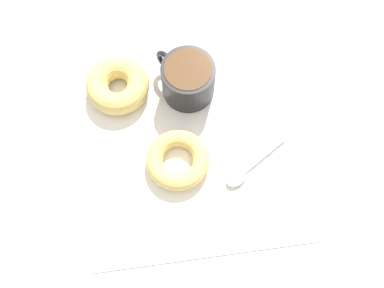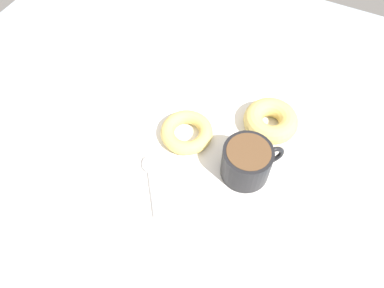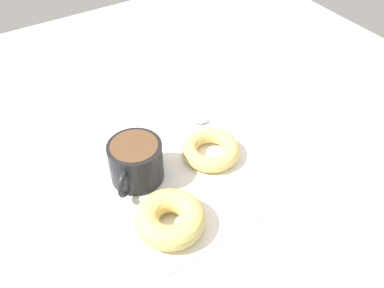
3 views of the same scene
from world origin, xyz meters
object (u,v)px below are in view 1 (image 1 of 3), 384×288
at_px(coffee_cup, 187,79).
at_px(donut_far, 178,159).
at_px(spoon, 244,172).
at_px(donut_near_cup, 118,86).

distance_m(coffee_cup, donut_far, 0.13).
relative_size(donut_far, spoon, 0.94).
relative_size(coffee_cup, spoon, 0.92).
relative_size(coffee_cup, donut_far, 0.98).
height_order(coffee_cup, spoon, coffee_cup).
bearing_deg(donut_far, donut_near_cup, -55.03).
bearing_deg(coffee_cup, donut_far, 79.82).
height_order(coffee_cup, donut_near_cup, coffee_cup).
bearing_deg(coffee_cup, donut_near_cup, -2.15).
xyz_separation_m(coffee_cup, donut_near_cup, (0.12, -0.00, -0.02)).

